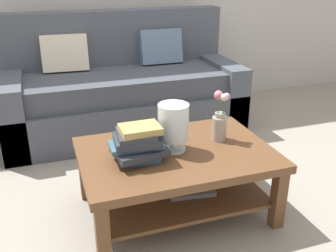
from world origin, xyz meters
TOP-DOWN VIEW (x-y plane):
  - ground_plane at (0.00, 0.00)m, footprint 10.00×10.00m
  - couch at (-0.10, 1.01)m, footprint 2.11×0.90m
  - coffee_table at (-0.09, -0.43)m, footprint 1.14×0.79m
  - book_stack_main at (-0.33, -0.47)m, footprint 0.32×0.27m
  - glass_hurricane_vase at (-0.10, -0.41)m, footprint 0.18×0.18m
  - flower_pitcher at (0.22, -0.37)m, footprint 0.11×0.10m

SIDE VIEW (x-z plane):
  - ground_plane at x=0.00m, z-range 0.00..0.00m
  - coffee_table at x=-0.09m, z-range 0.10..0.52m
  - couch at x=-0.10m, z-range -0.17..0.89m
  - book_stack_main at x=-0.33m, z-range 0.42..0.63m
  - flower_pitcher at x=0.22m, z-range 0.40..0.72m
  - glass_hurricane_vase at x=-0.10m, z-range 0.45..0.74m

